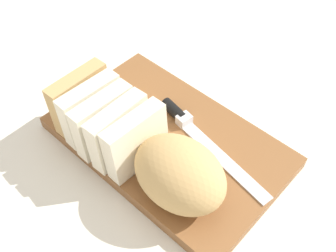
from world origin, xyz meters
TOP-DOWN VIEW (x-y plane):
  - ground_plane at (0.00, 0.00)m, footprint 3.00×3.00m
  - cutting_board at (0.00, 0.00)m, footprint 0.40×0.26m
  - bread_loaf at (-0.01, 0.07)m, footprint 0.31×0.12m
  - bread_knife at (-0.02, -0.04)m, footprint 0.25×0.07m
  - crumb_near_knife at (0.03, -0.06)m, footprint 0.01×0.01m
  - crumb_near_loaf at (0.02, 0.07)m, footprint 0.01×0.01m
  - crumb_stray_left at (0.06, -0.01)m, footprint 0.00×0.00m

SIDE VIEW (x-z plane):
  - ground_plane at x=0.00m, z-range 0.00..0.00m
  - cutting_board at x=0.00m, z-range 0.00..0.02m
  - crumb_stray_left at x=0.06m, z-range 0.02..0.03m
  - crumb_near_knife at x=0.03m, z-range 0.02..0.03m
  - crumb_near_loaf at x=0.02m, z-range 0.02..0.03m
  - bread_knife at x=-0.02m, z-range 0.02..0.04m
  - bread_loaf at x=-0.01m, z-range 0.02..0.12m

